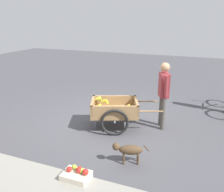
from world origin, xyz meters
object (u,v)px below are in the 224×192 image
(vendor_person, at_px, (164,90))
(dog, at_px, (129,150))
(fruit_cart, at_px, (114,111))
(apple_crate, at_px, (77,178))

(vendor_person, relative_size, dog, 2.49)
(fruit_cart, xyz_separation_m, vendor_person, (-1.07, -0.43, 0.52))
(vendor_person, height_order, dog, vendor_person)
(fruit_cart, distance_m, vendor_person, 1.26)
(vendor_person, bearing_deg, apple_crate, 72.00)
(fruit_cart, distance_m, dog, 1.55)
(dog, bearing_deg, vendor_person, -98.98)
(fruit_cart, xyz_separation_m, dog, (-0.79, 1.32, -0.16))
(fruit_cart, bearing_deg, vendor_person, -158.21)
(vendor_person, relative_size, apple_crate, 3.64)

